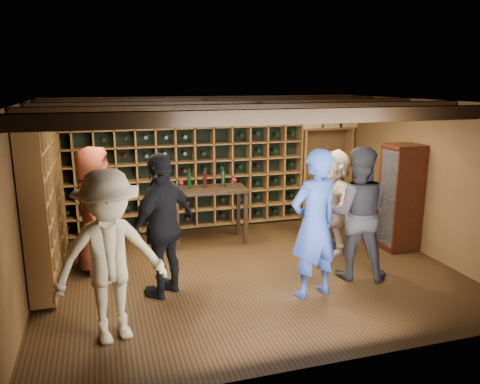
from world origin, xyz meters
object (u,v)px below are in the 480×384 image
object	(u,v)px
man_grey_suit	(357,213)
guest_red_floral	(95,209)
tasting_table	(209,195)
man_blue_shirt	(314,224)
guest_beige	(333,201)
guest_khaki	(110,257)
display_cabinet	(400,200)
guest_woman_black	(164,225)

from	to	relation	value
man_grey_suit	guest_red_floral	size ratio (longest dim) A/B	1.02
man_grey_suit	tasting_table	distance (m)	2.66
man_blue_shirt	tasting_table	size ratio (longest dim) A/B	1.48
man_blue_shirt	tasting_table	world-z (taller)	man_blue_shirt
guest_red_floral	guest_beige	bearing A→B (deg)	-87.70
man_blue_shirt	man_grey_suit	xyz separation A→B (m)	(0.85, 0.39, -0.03)
guest_khaki	guest_beige	xyz separation A→B (m)	(3.59, 1.82, -0.10)
tasting_table	display_cabinet	bearing A→B (deg)	-19.47
man_grey_suit	guest_beige	xyz separation A→B (m)	(0.19, 1.07, -0.10)
display_cabinet	guest_red_floral	world-z (taller)	guest_red_floral
man_blue_shirt	guest_red_floral	size ratio (longest dim) A/B	1.05
guest_beige	guest_khaki	bearing A→B (deg)	-63.01
man_blue_shirt	guest_red_floral	bearing A→B (deg)	-45.37
guest_beige	tasting_table	world-z (taller)	guest_beige
man_blue_shirt	guest_khaki	distance (m)	2.58
display_cabinet	guest_khaki	distance (m)	4.97
man_blue_shirt	man_grey_suit	distance (m)	0.93
guest_khaki	guest_woman_black	bearing A→B (deg)	39.07
guest_beige	tasting_table	distance (m)	2.12
display_cabinet	man_blue_shirt	bearing A→B (deg)	-150.71
guest_woman_black	guest_khaki	world-z (taller)	guest_khaki
man_grey_suit	guest_woman_black	distance (m)	2.71
man_grey_suit	guest_beige	size ratio (longest dim) A/B	1.11
tasting_table	man_grey_suit	bearing A→B (deg)	-47.80
display_cabinet	man_blue_shirt	distance (m)	2.48
man_blue_shirt	man_grey_suit	bearing A→B (deg)	-168.40
guest_woman_black	guest_khaki	xyz separation A→B (m)	(-0.70, -0.96, 0.00)
man_blue_shirt	guest_beige	bearing A→B (deg)	-138.21
tasting_table	man_blue_shirt	bearing A→B (deg)	-68.19
display_cabinet	guest_khaki	world-z (taller)	guest_khaki
guest_red_floral	guest_woman_black	distance (m)	1.42
man_blue_shirt	guest_woman_black	size ratio (longest dim) A/B	1.03
guest_red_floral	guest_woman_black	size ratio (longest dim) A/B	0.98
guest_woman_black	guest_beige	distance (m)	3.02
display_cabinet	guest_woman_black	size ratio (longest dim) A/B	0.92
guest_red_floral	guest_beige	world-z (taller)	guest_red_floral
guest_red_floral	tasting_table	distance (m)	2.01
guest_red_floral	man_blue_shirt	bearing A→B (deg)	-116.08
guest_red_floral	guest_woman_black	xyz separation A→B (m)	(0.86, -1.13, 0.02)
guest_red_floral	guest_beige	distance (m)	3.76
display_cabinet	guest_red_floral	bearing A→B (deg)	173.90
man_grey_suit	guest_beige	distance (m)	1.10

